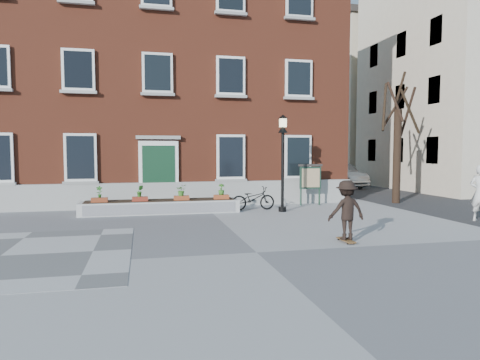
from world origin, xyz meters
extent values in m
plane|color=gray|center=(0.00, 0.00, 0.00)|extent=(100.00, 100.00, 0.00)
cube|color=#595A5C|center=(-6.00, 1.00, 0.01)|extent=(6.00, 6.00, 0.01)
imported|color=black|center=(1.80, 7.21, 0.49)|extent=(1.87, 0.70, 0.97)
imported|color=#AAADAF|center=(10.43, 16.84, 0.79)|extent=(2.00, 4.88, 1.57)
cube|color=brown|center=(-2.00, 14.00, 6.00)|extent=(18.00, 10.00, 12.00)
cube|color=#9C9C97|center=(-2.00, 8.88, 0.55)|extent=(18.00, 0.24, 1.10)
cube|color=#A8A8A3|center=(-2.00, 8.75, 0.10)|extent=(2.60, 0.80, 0.20)
cube|color=#9D9D98|center=(-2.00, 8.90, 0.30)|extent=(2.20, 0.50, 0.20)
cube|color=white|center=(-2.00, 8.92, 1.65)|extent=(1.70, 0.12, 2.50)
cube|color=#133621|center=(-2.00, 8.87, 1.55)|extent=(1.40, 0.06, 2.30)
cube|color=gray|center=(-2.00, 8.88, 3.05)|extent=(1.90, 0.25, 0.15)
cube|color=silver|center=(-5.20, 8.90, 2.20)|extent=(1.30, 0.10, 2.00)
cube|color=black|center=(-5.20, 8.85, 2.20)|extent=(1.08, 0.04, 1.78)
cube|color=gray|center=(-5.20, 8.84, 1.14)|extent=(1.44, 0.20, 0.12)
cube|color=white|center=(-5.20, 8.90, 5.80)|extent=(1.30, 0.10, 1.70)
cube|color=black|center=(-5.20, 8.85, 5.80)|extent=(1.08, 0.04, 1.48)
cube|color=#ACACA6|center=(-5.20, 8.84, 4.89)|extent=(1.44, 0.20, 0.12)
cube|color=#9B9B96|center=(-5.20, 8.84, 8.49)|extent=(1.44, 0.20, 0.12)
cube|color=silver|center=(-2.00, 8.90, 5.80)|extent=(1.30, 0.10, 1.70)
cube|color=black|center=(-2.00, 8.85, 5.80)|extent=(1.08, 0.04, 1.48)
cube|color=gray|center=(-2.00, 8.84, 4.89)|extent=(1.44, 0.20, 0.12)
cube|color=#ADACA7|center=(-2.00, 8.84, 8.49)|extent=(1.44, 0.20, 0.12)
cube|color=white|center=(1.20, 8.90, 2.20)|extent=(1.30, 0.10, 2.00)
cube|color=black|center=(1.20, 8.85, 2.20)|extent=(1.08, 0.04, 1.78)
cube|color=#969691|center=(1.20, 8.84, 1.14)|extent=(1.44, 0.20, 0.12)
cube|color=white|center=(1.20, 8.90, 5.80)|extent=(1.30, 0.10, 1.70)
cube|color=black|center=(1.20, 8.85, 5.80)|extent=(1.08, 0.04, 1.48)
cube|color=#A5A49F|center=(1.20, 8.84, 4.89)|extent=(1.44, 0.20, 0.12)
cube|color=gray|center=(1.20, 8.84, 8.49)|extent=(1.44, 0.20, 0.12)
cube|color=silver|center=(4.40, 8.90, 2.20)|extent=(1.30, 0.10, 2.00)
cube|color=black|center=(4.40, 8.85, 2.20)|extent=(1.08, 0.04, 1.78)
cube|color=#999994|center=(4.40, 8.84, 1.14)|extent=(1.44, 0.20, 0.12)
cube|color=white|center=(4.40, 8.90, 5.80)|extent=(1.30, 0.10, 1.70)
cube|color=black|center=(4.40, 8.85, 5.80)|extent=(1.08, 0.04, 1.48)
cube|color=#A8A8A2|center=(4.40, 8.84, 4.89)|extent=(1.44, 0.20, 0.12)
cube|color=#979792|center=(4.40, 8.84, 8.49)|extent=(1.44, 0.20, 0.12)
cube|color=silver|center=(-2.00, 7.20, 0.25)|extent=(6.20, 1.10, 0.50)
cube|color=#BCBCBC|center=(-2.00, 6.64, 0.25)|extent=(5.80, 0.02, 0.40)
cube|color=black|center=(-2.00, 7.20, 0.50)|extent=(5.80, 0.90, 0.06)
cube|color=brown|center=(-4.30, 6.95, 0.60)|extent=(0.60, 0.25, 0.20)
imported|color=#225E1C|center=(-4.30, 6.95, 0.92)|extent=(0.24, 0.24, 0.45)
cube|color=maroon|center=(-2.80, 6.95, 0.60)|extent=(0.60, 0.25, 0.20)
imported|color=#2E6F21|center=(-2.80, 6.95, 0.92)|extent=(0.25, 0.25, 0.45)
cube|color=#944020|center=(-1.20, 6.95, 0.60)|extent=(0.60, 0.25, 0.20)
imported|color=#336D20|center=(-1.20, 6.95, 0.92)|extent=(0.40, 0.40, 0.45)
cube|color=#994221|center=(0.40, 6.95, 0.60)|extent=(0.60, 0.25, 0.20)
imported|color=#316B20|center=(0.40, 6.95, 0.92)|extent=(0.25, 0.25, 0.45)
cylinder|color=black|center=(9.00, 8.00, 2.20)|extent=(0.36, 0.36, 4.40)
cylinder|color=#301E15|center=(9.51, 8.00, 4.29)|extent=(0.12, 1.12, 2.23)
cylinder|color=black|center=(9.17, 8.52, 4.55)|extent=(1.18, 0.49, 1.97)
cylinder|color=black|center=(8.51, 8.36, 4.55)|extent=(0.88, 1.14, 2.35)
cylinder|color=black|center=(8.70, 7.78, 4.73)|extent=(0.60, 0.77, 1.90)
cylinder|color=black|center=(9.20, 7.37, 4.24)|extent=(1.39, 0.55, 1.95)
cylinder|color=black|center=(9.16, 8.13, 5.37)|extent=(0.43, 0.48, 1.58)
cube|color=#343336|center=(12.00, 18.00, 0.00)|extent=(8.00, 36.00, 0.01)
cube|color=beige|center=(18.00, 14.00, 7.00)|extent=(10.00, 11.00, 14.00)
cube|color=beige|center=(18.00, 26.00, 6.50)|extent=(10.00, 11.00, 13.00)
cube|color=#3A3432|center=(18.00, 26.00, 13.25)|extent=(10.40, 11.40, 0.50)
cube|color=black|center=(13.04, 10.80, 2.50)|extent=(0.08, 1.00, 1.50)
cube|color=black|center=(13.04, 14.00, 2.50)|extent=(0.08, 1.00, 1.50)
cube|color=black|center=(13.04, 17.20, 2.50)|extent=(0.08, 1.00, 1.50)
cube|color=black|center=(13.04, 10.80, 5.80)|extent=(0.08, 1.00, 1.50)
cube|color=black|center=(13.04, 14.00, 5.80)|extent=(0.08, 1.00, 1.50)
cube|color=black|center=(13.04, 17.20, 5.80)|extent=(0.08, 1.00, 1.50)
cube|color=black|center=(13.04, 10.80, 9.00)|extent=(0.08, 1.00, 1.50)
cube|color=black|center=(13.04, 14.00, 9.00)|extent=(0.08, 1.00, 1.50)
cube|color=black|center=(13.04, 17.20, 9.00)|extent=(0.08, 1.00, 1.50)
cylinder|color=black|center=(2.85, 6.53, 0.10)|extent=(0.32, 0.32, 0.20)
cylinder|color=black|center=(2.85, 6.53, 1.60)|extent=(0.12, 0.12, 3.20)
cone|color=black|center=(2.85, 6.53, 3.35)|extent=(0.40, 0.40, 0.30)
cube|color=#FCF3B9|center=(2.85, 6.53, 3.60)|extent=(0.24, 0.24, 0.34)
cone|color=black|center=(2.85, 6.53, 3.85)|extent=(0.40, 0.40, 0.16)
cylinder|color=#1A3427|center=(4.29, 8.18, 0.90)|extent=(0.08, 0.08, 1.80)
cylinder|color=#172F20|center=(5.19, 8.18, 0.90)|extent=(0.08, 0.08, 1.80)
cube|color=#183024|center=(4.74, 8.18, 1.25)|extent=(1.00, 0.10, 1.00)
cube|color=#D2C388|center=(4.74, 8.12, 1.25)|extent=(0.85, 0.02, 0.85)
cube|color=#332E2C|center=(4.74, 8.18, 1.82)|extent=(1.10, 0.16, 0.10)
cube|color=brown|center=(2.68, 0.59, 0.06)|extent=(0.22, 0.78, 0.03)
cylinder|color=black|center=(2.59, 0.31, 0.03)|extent=(0.03, 0.05, 0.05)
cylinder|color=black|center=(2.77, 0.31, 0.03)|extent=(0.03, 0.05, 0.05)
cylinder|color=black|center=(2.59, 0.87, 0.03)|extent=(0.03, 0.05, 0.05)
cylinder|color=black|center=(2.77, 0.87, 0.03)|extent=(0.03, 0.05, 0.05)
imported|color=black|center=(2.68, 0.59, 0.88)|extent=(1.06, 0.63, 1.62)
camera|label=1|loc=(-2.70, -9.95, 2.50)|focal=32.00mm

